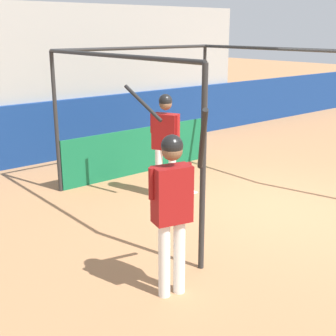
{
  "coord_description": "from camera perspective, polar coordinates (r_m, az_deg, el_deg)",
  "views": [
    {
      "loc": [
        -6.02,
        -4.25,
        2.83
      ],
      "look_at": [
        -2.09,
        0.5,
        0.99
      ],
      "focal_mm": 50.0,
      "sensor_mm": 36.0,
      "label": 1
    }
  ],
  "objects": [
    {
      "name": "player_batter",
      "position": [
        7.91,
        -0.38,
        3.93
      ],
      "size": [
        0.71,
        0.75,
        1.95
      ],
      "rotation": [
        0.0,
        0.0,
        2.01
      ],
      "color": "white",
      "rests_on": "ground"
    },
    {
      "name": "outfield_wall",
      "position": [
        11.39,
        -6.94,
        5.51
      ],
      "size": [
        24.0,
        0.12,
        1.32
      ],
      "color": "navy",
      "rests_on": "ground"
    },
    {
      "name": "baseball",
      "position": [
        7.83,
        2.3,
        -4.29
      ],
      "size": [
        0.07,
        0.07,
        0.07
      ],
      "color": "white",
      "rests_on": "ground"
    },
    {
      "name": "ground_plane",
      "position": [
        7.89,
        14.19,
        -4.94
      ],
      "size": [
        60.0,
        60.0,
        0.0
      ],
      "primitive_type": "plane",
      "color": "#A8754C"
    },
    {
      "name": "home_plate",
      "position": [
        8.44,
        1.55,
        -2.93
      ],
      "size": [
        0.44,
        0.44,
        0.02
      ],
      "color": "white",
      "rests_on": "ground"
    },
    {
      "name": "batting_cage",
      "position": [
        8.74,
        -0.58,
        5.37
      ],
      "size": [
        3.63,
        3.77,
        2.51
      ],
      "color": "#282828",
      "rests_on": "ground"
    },
    {
      "name": "bleacher_section",
      "position": [
        13.01,
        -12.14,
        11.26
      ],
      "size": [
        8.15,
        4.0,
        3.4
      ],
      "color": "#9E9E99",
      "rests_on": "ground"
    },
    {
      "name": "player_waiting",
      "position": [
        4.91,
        0.59,
        -4.03
      ],
      "size": [
        0.77,
        0.48,
        2.1
      ],
      "rotation": [
        0.0,
        0.0,
        -0.24
      ],
      "color": "white",
      "rests_on": "ground"
    }
  ]
}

